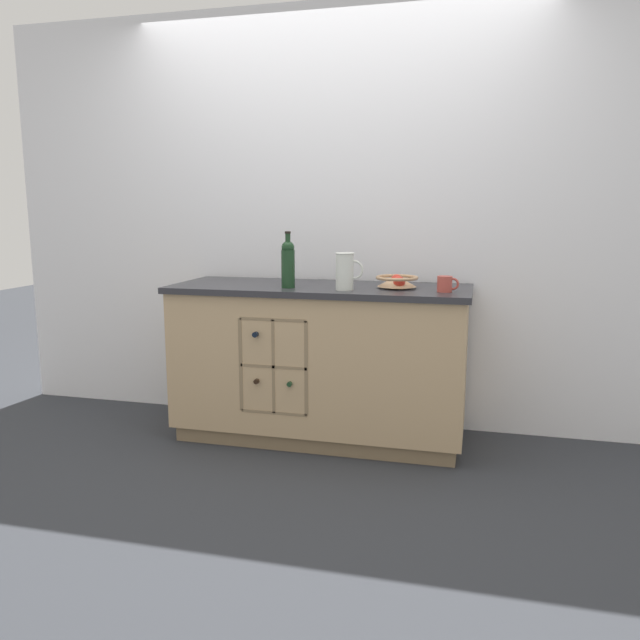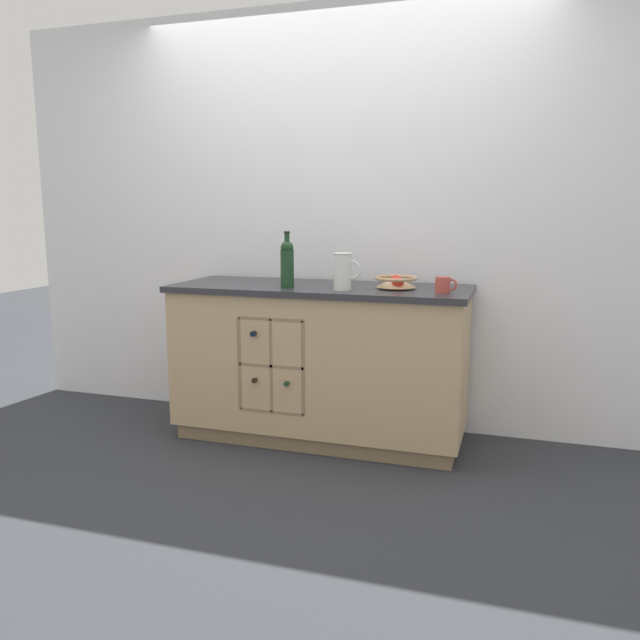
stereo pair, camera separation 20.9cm
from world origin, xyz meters
name	(u,v)px [view 2 (the right image)]	position (x,y,z in m)	size (l,w,h in m)	color
ground_plane	(320,437)	(0.00, 0.00, 0.00)	(14.00, 14.00, 0.00)	#2D3035
back_wall	(338,220)	(0.00, 0.37, 1.27)	(4.40, 0.06, 2.55)	white
kitchen_island	(320,362)	(0.00, 0.00, 0.46)	(1.71, 0.65, 0.91)	#8B7354
fruit_bowl	(396,281)	(0.44, -0.01, 0.95)	(0.24, 0.24, 0.08)	tan
white_pitcher	(343,271)	(0.18, -0.16, 1.02)	(0.15, 0.10, 0.20)	silver
ceramic_mug	(443,285)	(0.71, -0.11, 0.95)	(0.11, 0.08, 0.08)	#B7473D
standing_wine_bottle	(287,262)	(-0.15, -0.14, 1.05)	(0.08, 0.08, 0.31)	#19381E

